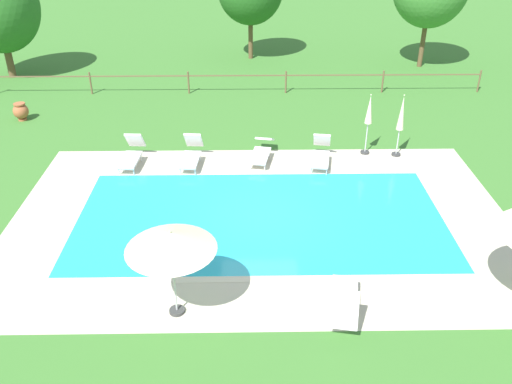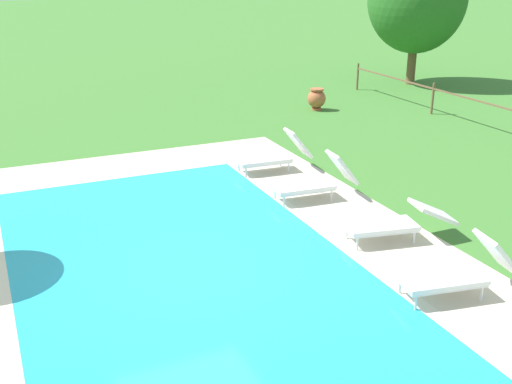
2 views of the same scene
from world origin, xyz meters
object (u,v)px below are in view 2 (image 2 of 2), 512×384
(sun_lounger_north_far, at_px, (274,155))
(sun_lounger_south_near_corner, at_px, (458,272))
(sun_lounger_north_near_steps, at_px, (396,222))
(sun_lounger_north_mid, at_px, (315,181))
(terracotta_urn_near_fence, at_px, (317,98))

(sun_lounger_north_far, distance_m, sun_lounger_south_near_corner, 6.63)
(sun_lounger_north_near_steps, bearing_deg, sun_lounger_north_mid, -172.49)
(sun_lounger_south_near_corner, xyz_separation_m, terracotta_urn_near_fence, (-11.99, 4.27, 0.01))
(sun_lounger_north_mid, distance_m, sun_lounger_north_far, 2.09)
(sun_lounger_north_mid, height_order, terracotta_urn_near_fence, sun_lounger_north_mid)
(sun_lounger_north_mid, xyz_separation_m, terracotta_urn_near_fence, (-7.46, 4.24, 0.00))
(sun_lounger_north_far, relative_size, sun_lounger_south_near_corner, 0.96)
(sun_lounger_north_mid, bearing_deg, sun_lounger_north_near_steps, 7.51)
(sun_lounger_north_mid, bearing_deg, sun_lounger_south_near_corner, -0.41)
(sun_lounger_north_near_steps, height_order, terracotta_urn_near_fence, terracotta_urn_near_fence)
(sun_lounger_north_near_steps, relative_size, sun_lounger_north_far, 1.14)
(terracotta_urn_near_fence, bearing_deg, sun_lounger_south_near_corner, -19.60)
(sun_lounger_north_mid, bearing_deg, terracotta_urn_near_fence, 150.38)
(sun_lounger_north_far, bearing_deg, terracotta_urn_near_fence, 141.88)
(terracotta_urn_near_fence, bearing_deg, sun_lounger_north_near_steps, -21.51)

